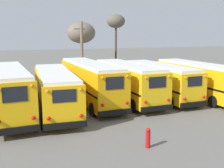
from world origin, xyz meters
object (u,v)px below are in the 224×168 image
Objects in this scene: school_bus_3 at (127,81)px; school_bus_1 at (55,89)px; utility_pole at (82,51)px; school_bus_2 at (90,81)px; fire_hydrant at (148,138)px; school_bus_0 at (9,90)px; bare_tree_0 at (116,22)px; school_bus_4 at (160,80)px; school_bus_5 at (196,79)px; bare_tree_1 at (81,33)px.

school_bus_1 is at bearing -168.73° from school_bus_3.
school_bus_3 is 10.96m from utility_pole.
fire_hydrant is (0.12, -10.10, -1.27)m from school_bus_2.
fire_hydrant is (6.38, -8.26, -1.29)m from school_bus_0.
school_bus_1 is at bearing -123.13° from bare_tree_0.
school_bus_0 is 14.70m from utility_pole.
bare_tree_0 is (2.12, 16.33, 5.59)m from school_bus_4.
fire_hydrant is at bearing -52.31° from school_bus_0.
utility_pole is at bearing 96.34° from school_bus_3.
utility_pole reaches higher than school_bus_2.
school_bus_5 reaches higher than school_bus_4.
bare_tree_0 is at bearing 50.43° from school_bus_0.
school_bus_1 is 1.46× the size of bare_tree_1.
bare_tree_0 reaches higher than utility_pole.
school_bus_3 is at bearing 11.27° from school_bus_1.
fire_hydrant is (3.25, -8.34, -1.12)m from school_bus_1.
school_bus_1 reaches higher than school_bus_4.
utility_pole is at bearing -138.63° from bare_tree_0.
school_bus_2 reaches higher than school_bus_4.
school_bus_5 is (6.27, -0.96, -0.04)m from school_bus_3.
bare_tree_1 is at bearing 78.57° from school_bus_2.
school_bus_2 is 14.28m from bare_tree_1.
school_bus_0 is 0.93× the size of school_bus_2.
school_bus_1 is at bearing -171.95° from school_bus_4.
school_bus_5 is (3.13, -1.04, 0.06)m from school_bus_4.
school_bus_1 is at bearing -178.67° from school_bus_5.
school_bus_3 is 1.19× the size of bare_tree_0.
school_bus_5 is 16.84m from bare_tree_1.
school_bus_2 is at bearing 29.23° from school_bus_1.
bare_tree_0 reaches higher than school_bus_2.
school_bus_3 is 1.42× the size of utility_pole.
school_bus_0 is 10.52m from fire_hydrant.
school_bus_5 reaches higher than school_bus_1.
school_bus_0 is at bearing -178.54° from school_bus_1.
school_bus_4 is 1.01× the size of school_bus_5.
utility_pole is (-7.46, 11.69, 1.94)m from school_bus_5.
fire_hydrant is (-1.83, -20.32, -3.10)m from utility_pole.
school_bus_4 is 1.38× the size of bare_tree_1.
school_bus_2 is 3.18m from school_bus_3.
bare_tree_1 is (0.78, 3.24, 2.07)m from utility_pole.
school_bus_1 is 12.54m from school_bus_5.
school_bus_2 is at bearing 176.12° from school_bus_4.
school_bus_3 is 1.40× the size of bare_tree_1.
school_bus_0 is 1.03× the size of school_bus_4.
school_bus_0 is 18.16m from bare_tree_1.
bare_tree_1 is 6.85× the size of fire_hydrant.
school_bus_1 is 10.03× the size of fire_hydrant.
bare_tree_0 is at bearing 41.37° from utility_pole.
school_bus_2 is at bearing 90.66° from fire_hydrant.
school_bus_2 is at bearing 170.84° from school_bus_3.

